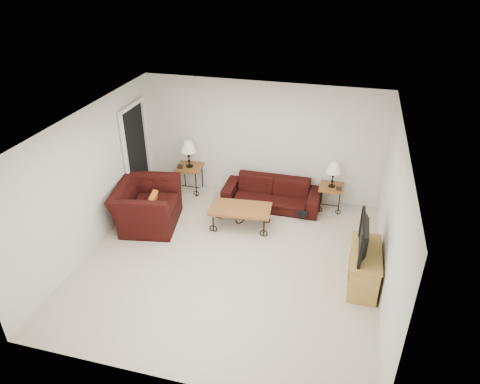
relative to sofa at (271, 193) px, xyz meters
The scene contains 20 objects.
ground 2.07m from the sofa, 99.36° to the right, with size 5.00×5.00×0.00m, color beige.
wall_back 1.12m from the sofa, 124.75° to the left, with size 5.00×0.02×2.50m, color silver.
wall_front 4.63m from the sofa, 94.21° to the right, with size 5.00×0.02×2.50m, color silver.
wall_left 3.61m from the sofa, 144.51° to the right, with size 0.02×5.00×2.50m, color silver.
wall_right 3.11m from the sofa, 42.99° to the right, with size 0.02×5.00×2.50m, color silver.
ceiling 3.01m from the sofa, 99.36° to the right, with size 5.00×5.00×0.00m, color white.
doorway 2.92m from the sofa, behind, with size 0.08×0.94×2.04m, color black.
sofa is the anchor object (origin of this frame).
side_table_left 1.87m from the sofa, behind, with size 0.55×0.55×0.60m, color brown.
side_table_right 1.21m from the sofa, ahead, with size 0.49×0.49×0.53m, color brown.
lamp_left 1.97m from the sofa, behind, with size 0.34×0.34×0.60m, color black, non-canonical shape.
lamp_right 1.32m from the sofa, ahead, with size 0.30×0.30×0.53m, color black, non-canonical shape.
photo_frame_left 2.05m from the sofa, behind, with size 0.12×0.02×0.10m, color black.
photo_frame_right 1.38m from the sofa, ahead, with size 0.11×0.01×0.09m, color black.
coffee_table 1.04m from the sofa, 114.30° to the right, with size 1.16×0.63×0.43m, color brown.
armchair 2.56m from the sofa, 149.75° to the right, with size 1.29×1.13×0.84m, color black.
throw_pillow 2.47m from the sofa, 146.98° to the right, with size 0.38×0.10×0.38m, color orange.
tv_stand 2.78m from the sofa, 46.89° to the right, with size 0.44×1.06×0.63m, color #AC8340.
television 2.83m from the sofa, 47.19° to the right, with size 0.95×0.12×0.55m, color black.
backpack 0.78m from the sofa, 24.85° to the right, with size 0.31×0.24×0.40m, color black.
Camera 1 is at (1.71, -5.81, 4.80)m, focal length 32.75 mm.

